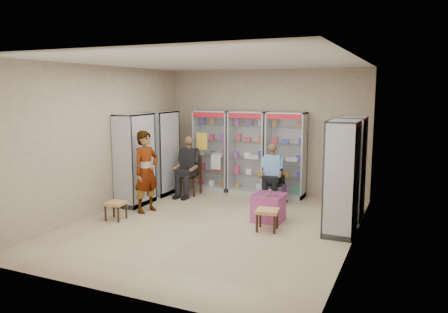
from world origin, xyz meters
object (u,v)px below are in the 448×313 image
at_px(cabinet_back_mid, 248,153).
at_px(cabinet_left_near, 135,160).
at_px(cabinet_back_left, 213,150).
at_px(office_chair, 273,181).
at_px(cabinet_left_far, 162,153).
at_px(pink_trunk, 268,208).
at_px(standing_man, 146,172).
at_px(woven_stool_a, 267,220).
at_px(woven_stool_b, 116,211).
at_px(cabinet_right_near, 342,178).
at_px(wooden_chair, 191,175).
at_px(seated_shopkeeper, 272,175).
at_px(cabinet_back_right, 286,155).
at_px(cabinet_right_far, 351,168).

height_order(cabinet_back_mid, cabinet_left_near, same).
bearing_deg(cabinet_back_left, office_chair, -19.95).
bearing_deg(cabinet_left_far, pink_trunk, 69.98).
distance_m(cabinet_left_near, standing_man, 0.71).
height_order(pink_trunk, woven_stool_a, pink_trunk).
bearing_deg(woven_stool_b, cabinet_right_near, 12.77).
relative_size(cabinet_left_far, office_chair, 2.02).
distance_m(wooden_chair, woven_stool_a, 3.18).
xyz_separation_m(cabinet_left_far, cabinet_left_near, (0.00, -1.10, 0.00)).
distance_m(seated_shopkeeper, woven_stool_b, 3.46).
xyz_separation_m(seated_shopkeeper, woven_stool_a, (0.52, -1.90, -0.43)).
distance_m(cabinet_back_right, cabinet_left_far, 2.98).
bearing_deg(cabinet_back_mid, cabinet_left_far, -153.68).
xyz_separation_m(cabinet_right_near, woven_stool_b, (-4.13, -0.94, -0.82)).
bearing_deg(cabinet_left_near, standing_man, 54.47).
xyz_separation_m(cabinet_back_right, woven_stool_a, (0.41, -2.60, -0.80)).
bearing_deg(woven_stool_a, cabinet_back_left, 131.54).
distance_m(cabinet_left_far, wooden_chair, 0.89).
bearing_deg(cabinet_back_left, cabinet_right_far, -17.75).
xyz_separation_m(cabinet_back_right, woven_stool_b, (-2.50, -3.17, -0.82)).
distance_m(cabinet_back_left, woven_stool_a, 3.57).
height_order(cabinet_right_far, standing_man, cabinet_right_far).
bearing_deg(standing_man, cabinet_left_far, 34.61).
xyz_separation_m(cabinet_back_left, wooden_chair, (-0.25, -0.73, -0.53)).
bearing_deg(cabinet_back_right, cabinet_right_near, -53.84).
height_order(cabinet_right_near, cabinet_left_far, same).
bearing_deg(pink_trunk, cabinet_right_far, 33.68).
distance_m(seated_shopkeeper, standing_man, 2.78).
distance_m(cabinet_back_left, woven_stool_b, 3.33).
bearing_deg(cabinet_left_near, woven_stool_a, 79.95).
bearing_deg(pink_trunk, woven_stool_a, -73.92).
xyz_separation_m(cabinet_back_right, wooden_chair, (-2.15, -0.73, -0.53)).
bearing_deg(woven_stool_a, seated_shopkeeper, 105.16).
height_order(office_chair, woven_stool_a, office_chair).
bearing_deg(cabinet_right_far, standing_man, 108.44).
bearing_deg(standing_man, cabinet_back_mid, -14.38).
relative_size(wooden_chair, pink_trunk, 1.69).
xyz_separation_m(cabinet_right_near, wooden_chair, (-3.78, 1.50, -0.53)).
bearing_deg(cabinet_right_near, seated_shopkeeper, 48.66).
height_order(cabinet_back_left, cabinet_back_right, same).
xyz_separation_m(cabinet_left_far, office_chair, (2.72, 0.28, -0.51)).
bearing_deg(woven_stool_b, cabinet_right_far, 26.24).
xyz_separation_m(pink_trunk, woven_stool_a, (0.16, -0.55, -0.07)).
height_order(cabinet_right_near, wooden_chair, cabinet_right_near).
relative_size(cabinet_left_far, cabinet_left_near, 1.00).
xyz_separation_m(cabinet_right_far, woven_stool_b, (-4.13, -2.04, -0.82)).
xyz_separation_m(cabinet_back_right, cabinet_left_near, (-2.83, -2.03, 0.00)).
bearing_deg(standing_man, cabinet_back_left, 5.47).
height_order(cabinet_back_right, standing_man, cabinet_back_right).
xyz_separation_m(wooden_chair, woven_stool_a, (2.56, -1.87, -0.27)).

